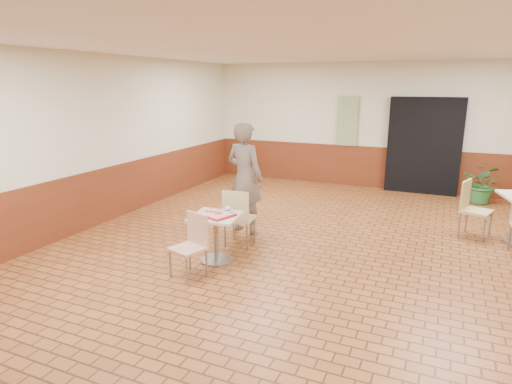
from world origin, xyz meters
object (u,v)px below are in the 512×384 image
at_px(chair_main_front, 192,242).
at_px(chair_second_left, 472,206).
at_px(serving_tray, 216,214).
at_px(chair_main_back, 238,215).
at_px(ring_donut, 209,210).
at_px(paper_cup, 228,210).
at_px(main_table, 216,230).
at_px(customer, 245,178).
at_px(potted_plant, 483,184).
at_px(long_john_donut, 217,212).

distance_m(chair_main_front, chair_second_left, 4.67).
bearing_deg(serving_tray, chair_main_back, 86.90).
xyz_separation_m(ring_donut, paper_cup, (0.28, 0.02, 0.03)).
xyz_separation_m(main_table, serving_tray, (0.00, 0.00, 0.24)).
relative_size(customer, paper_cup, 21.17).
relative_size(main_table, ring_donut, 6.54).
height_order(chair_main_front, serving_tray, chair_main_front).
height_order(serving_tray, ring_donut, ring_donut).
distance_m(paper_cup, potted_plant, 6.05).
bearing_deg(main_table, long_john_donut, -8.71).
bearing_deg(chair_second_left, main_table, 146.25).
bearing_deg(serving_tray, ring_donut, 160.50).
bearing_deg(long_john_donut, ring_donut, 162.63).
relative_size(main_table, chair_main_front, 0.81).
bearing_deg(serving_tray, paper_cup, 24.02).
xyz_separation_m(chair_main_back, long_john_donut, (-0.00, -0.65, 0.23)).
xyz_separation_m(long_john_donut, paper_cup, (0.12, 0.07, 0.03)).
distance_m(chair_main_front, ring_donut, 0.66).
xyz_separation_m(serving_tray, long_john_donut, (0.03, -0.01, 0.04)).
distance_m(paper_cup, chair_second_left, 4.11).
bearing_deg(chair_second_left, chair_main_back, 139.04).
bearing_deg(ring_donut, chair_second_left, 36.47).
bearing_deg(long_john_donut, chair_second_left, 38.31).
relative_size(long_john_donut, potted_plant, 0.18).
distance_m(main_table, ring_donut, 0.30).
bearing_deg(chair_second_left, ring_donut, 144.74).
bearing_deg(chair_main_back, serving_tray, 81.27).
height_order(serving_tray, chair_second_left, chair_second_left).
distance_m(ring_donut, chair_second_left, 4.35).
relative_size(main_table, long_john_donut, 4.46).
xyz_separation_m(customer, chair_second_left, (3.53, 1.31, -0.42)).
bearing_deg(customer, potted_plant, -124.81).
relative_size(chair_main_front, serving_tray, 1.75).
relative_size(main_table, chair_second_left, 0.73).
xyz_separation_m(long_john_donut, potted_plant, (3.66, 4.98, -0.32)).
relative_size(chair_second_left, potted_plant, 1.11).
distance_m(chair_main_front, chair_main_back, 1.21).
height_order(long_john_donut, potted_plant, potted_plant).
relative_size(serving_tray, ring_donut, 4.60).
bearing_deg(serving_tray, potted_plant, 53.43).
height_order(long_john_donut, chair_second_left, chair_second_left).
bearing_deg(ring_donut, customer, 91.72).
bearing_deg(chair_main_front, serving_tray, 102.07).
height_order(paper_cup, chair_second_left, chair_second_left).
bearing_deg(long_john_donut, customer, 98.57).
relative_size(chair_main_front, potted_plant, 1.00).
height_order(main_table, ring_donut, ring_donut).
height_order(serving_tray, paper_cup, paper_cup).
height_order(customer, ring_donut, customer).
bearing_deg(potted_plant, chair_main_back, -130.18).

